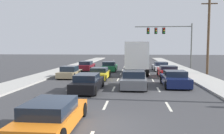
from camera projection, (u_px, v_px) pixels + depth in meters
ground_plane at (123, 69)px, 33.93m from camera, size 140.00×140.00×0.00m
sidewalk_right at (189, 73)px, 28.20m from camera, size 2.81×80.00×0.14m
sidewalk_left at (57, 71)px, 29.74m from camera, size 2.81×80.00×0.14m
lane_markings at (122, 72)px, 29.99m from camera, size 6.94×57.00×0.01m
car_maroon at (86, 66)px, 32.15m from camera, size 1.82×4.61×1.28m
car_tan at (70, 72)px, 24.12m from camera, size 1.88×4.10×1.23m
car_green at (109, 67)px, 30.88m from camera, size 1.99×4.33×1.29m
car_yellow at (99, 74)px, 23.10m from camera, size 1.94×4.36×1.15m
car_black at (88, 83)px, 16.73m from camera, size 1.88×4.69×1.27m
car_orange at (52, 115)px, 8.84m from camera, size 1.93×4.46×1.16m
box_truck at (136, 56)px, 26.91m from camera, size 2.72×7.67×3.77m
car_gray at (134, 80)px, 18.05m from camera, size 2.05×4.21×1.34m
car_white at (161, 67)px, 31.49m from camera, size 2.06×4.65×1.22m
car_red at (168, 72)px, 24.66m from camera, size 2.01×4.21×1.23m
car_navy at (175, 79)px, 18.65m from camera, size 2.00×4.18×1.29m
traffic_signal_mast at (165, 34)px, 35.44m from camera, size 8.78×0.69×6.85m
utility_pole_mid at (208, 36)px, 26.78m from camera, size 1.80×0.28×8.83m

